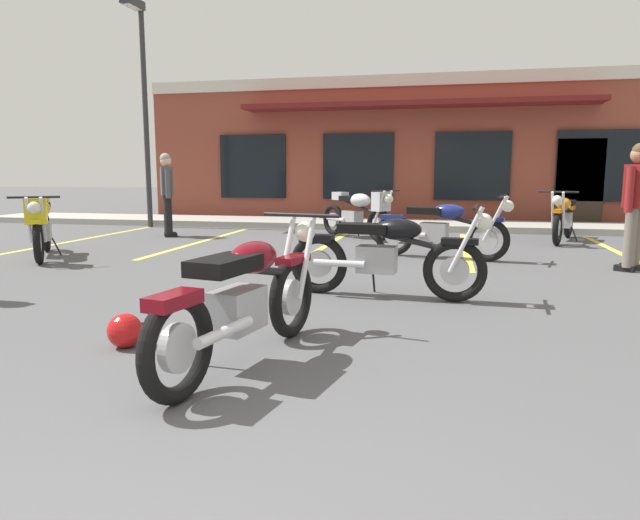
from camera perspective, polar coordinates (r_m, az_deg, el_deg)
The scene contains 14 objects.
ground_plane at distance 5.32m, azimuth 2.55°, elevation -5.44°, with size 80.00×80.00×0.00m, color #515154.
sidewalk_kerb at distance 13.69m, azimuth 8.81°, elevation 3.47°, with size 22.00×1.80×0.14m, color #A8A59E.
brick_storefront_building at distance 17.83m, azimuth 9.88°, elevation 10.46°, with size 14.49×6.36×3.75m.
painted_stall_lines at distance 10.13m, azimuth 7.42°, elevation 1.29°, with size 12.23×4.80×0.01m.
motorcycle_foreground_classic at distance 3.93m, azimuth -7.40°, elevation -3.69°, with size 0.77×2.09×0.98m.
motorcycle_red_sportbike at distance 9.65m, azimuth -25.99°, elevation 3.25°, with size 1.41×1.83×0.98m.
motorcycle_black_cruiser at distance 8.86m, azimuth 11.91°, elevation 3.11°, with size 2.08×0.83×0.98m.
motorcycle_silver_naked at distance 11.28m, azimuth 3.85°, elevation 4.78°, with size 1.71×1.59×0.98m.
motorcycle_blue_standard at distance 5.99m, azimuth 6.62°, elevation 0.62°, with size 2.11×0.67×0.98m.
motorcycle_green_cafe_racer at distance 11.75m, azimuth 23.05°, elevation 3.94°, with size 0.96×2.04×0.98m.
person_in_black_shirt at distance 8.59m, azimuth 28.88°, elevation 5.31°, with size 0.43×0.55×1.68m.
person_near_building at distance 12.03m, azimuth -14.96°, elevation 6.77°, with size 0.42×0.56×1.68m.
helmet_on_pavement at distance 4.56m, azimuth -18.79°, elevation -6.65°, with size 0.26×0.26×0.26m.
parking_lot_lamp_post at distance 14.36m, azimuth -17.28°, elevation 16.30°, with size 0.24×0.76×5.10m.
Camera 1 is at (0.89, -1.04, 1.30)m, focal length 32.22 mm.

